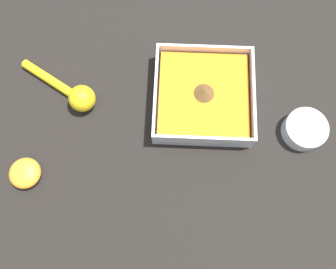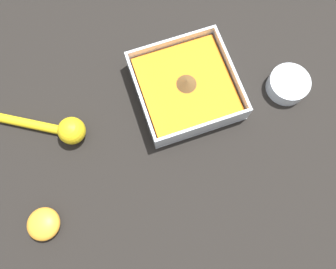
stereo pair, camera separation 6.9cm
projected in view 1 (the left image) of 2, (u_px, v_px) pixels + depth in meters
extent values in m
plane|color=black|center=(206.00, 114.00, 0.73)|extent=(4.00, 4.00, 0.00)
cube|color=silver|center=(202.00, 100.00, 0.74)|extent=(0.21, 0.21, 0.01)
cube|color=silver|center=(204.00, 52.00, 0.74)|extent=(0.21, 0.01, 0.05)
cube|color=silver|center=(203.00, 141.00, 0.68)|extent=(0.21, 0.01, 0.05)
cube|color=silver|center=(251.00, 96.00, 0.71)|extent=(0.01, 0.20, 0.05)
cube|color=silver|center=(156.00, 93.00, 0.71)|extent=(0.01, 0.20, 0.05)
cube|color=orange|center=(203.00, 96.00, 0.72)|extent=(0.19, 0.19, 0.03)
cone|color=brown|center=(204.00, 92.00, 0.70)|extent=(0.04, 0.04, 0.02)
cylinder|color=silver|center=(304.00, 129.00, 0.71)|extent=(0.09, 0.09, 0.04)
cylinder|color=brown|center=(304.00, 130.00, 0.71)|extent=(0.08, 0.08, 0.02)
sphere|color=yellow|center=(82.00, 99.00, 0.71)|extent=(0.06, 0.06, 0.06)
cylinder|color=yellow|center=(49.00, 79.00, 0.75)|extent=(0.13, 0.09, 0.02)
ellipsoid|color=orange|center=(25.00, 173.00, 0.68)|extent=(0.07, 0.07, 0.04)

